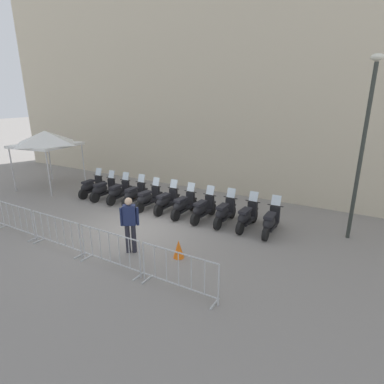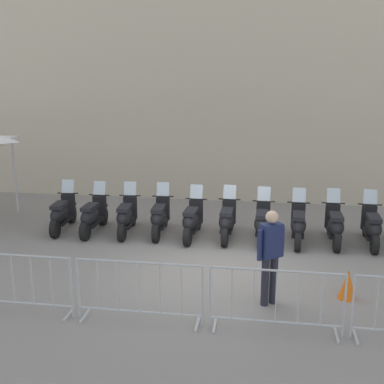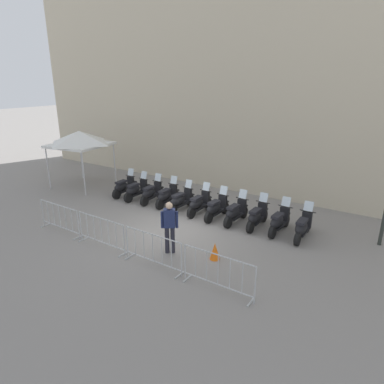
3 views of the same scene
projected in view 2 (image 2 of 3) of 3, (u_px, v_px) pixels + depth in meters
name	position (u px, v px, depth m)	size (l,w,h in m)	color
ground_plane	(219.00, 270.00, 10.04)	(120.00, 120.00, 0.00)	gray
building_facade	(243.00, 0.00, 14.98)	(28.00, 2.40, 12.42)	beige
motorcycle_0	(62.00, 214.00, 12.39)	(0.56, 1.73, 1.24)	black
motorcycle_1	(93.00, 216.00, 12.21)	(0.64, 1.72, 1.24)	black
motorcycle_2	(126.00, 217.00, 12.15)	(0.56, 1.73, 1.24)	black
motorcycle_3	(160.00, 218.00, 12.08)	(0.57, 1.73, 1.24)	black
motorcycle_4	(192.00, 221.00, 11.83)	(0.67, 1.71, 1.24)	black
motorcycle_5	(227.00, 221.00, 11.79)	(0.64, 1.72, 1.24)	black
motorcycle_6	(262.00, 224.00, 11.61)	(0.66, 1.72, 1.24)	black
motorcycle_7	(298.00, 225.00, 11.49)	(0.67, 1.71, 1.24)	black
motorcycle_8	(335.00, 226.00, 11.43)	(0.63, 1.72, 1.24)	black
motorcycle_9	(372.00, 227.00, 11.32)	(0.67, 1.72, 1.24)	black
barrier_segment_0	(13.00, 284.00, 8.15)	(2.10, 0.71, 1.07)	#B2B5B7
barrier_segment_1	(139.00, 292.00, 7.83)	(2.10, 0.71, 1.07)	#B2B5B7
barrier_segment_2	(276.00, 302.00, 7.51)	(2.10, 0.71, 1.07)	#B2B5B7
officer_near_row_end	(271.00, 252.00, 8.33)	(0.50, 0.36, 1.73)	#23232D
traffic_cone	(348.00, 284.00, 8.71)	(0.32, 0.32, 0.55)	orange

